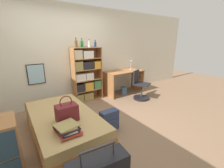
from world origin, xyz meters
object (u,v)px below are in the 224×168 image
Objects in this scene: bottle_brown at (82,44)px; waste_bin at (124,90)px; bookcase at (86,75)px; desk_chair at (140,90)px; bottle_blue at (95,44)px; desk_lamp at (131,63)px; bed at (64,125)px; desk at (124,78)px; book_stack_on_bed at (67,129)px; backpack at (109,121)px; handbag at (67,112)px; bottle_clear at (89,44)px; bottle_green at (76,44)px.

bottle_brown reaches higher than waste_bin.
bookcase is at bearing -25.88° from bottle_brown.
bottle_blue is at bearing 141.60° from desk_chair.
desk_chair is at bearing -38.40° from bottle_blue.
desk_chair is at bearing -108.15° from desk_lamp.
desk_lamp is at bearing 24.22° from bed.
desk is at bearing -8.12° from bottle_brown.
desk_chair reaches higher than desk.
backpack is at bearing 18.40° from book_stack_on_bed.
bottle_blue is 1.39m from desk_lamp.
bed is at bearing -127.01° from bottle_brown.
desk_lamp is 1.54× the size of waste_bin.
desk_lamp is 0.94m from waste_bin.
book_stack_on_bed is at bearing -108.35° from handbag.
book_stack_on_bed is 0.30× the size of desk.
bottle_clear is at bearing 52.46° from handbag.
desk_lamp reaches higher than desk.
bottle_blue is (1.54, 1.95, 1.09)m from book_stack_on_bed.
handbag reaches higher than desk_chair.
bed is 1.25× the size of bookcase.
desk is 0.73m from desk_chair.
bottle_green is 0.29× the size of desk_chair.
desk is (1.49, -0.15, -1.08)m from bottle_green.
bottle_green is at bearing 152.09° from desk_chair.
bottle_green is at bearing 61.79° from handbag.
handbag is (-0.01, -0.29, 0.36)m from bed.
bookcase is 1.39m from waste_bin.
bottle_green is at bearing 177.51° from bottle_clear.
bottle_brown is at bearing 173.25° from desk_lamp.
waste_bin is at bearing 31.43° from handbag.
bookcase is (1.11, 1.65, 0.16)m from handbag.
bottle_brown is 0.66× the size of desk_lamp.
desk_lamp is at bearing 29.04° from handbag.
desk is at bearing 32.11° from handbag.
bottle_clear reaches higher than desk_chair.
bed is 4.72× the size of backpack.
bookcase is 6.56× the size of waste_bin.
bookcase is at bearing 56.02° from handbag.
desk_chair is at bearing 18.20° from handbag.
bookcase reaches higher than handbag.
book_stack_on_bed is at bearing -120.14° from bottle_brown.
bottle_brown is 1.20× the size of bottle_blue.
bottle_green is (0.87, 1.35, 1.39)m from bed.
bookcase reaches higher than book_stack_on_bed.
waste_bin is (0.90, -0.19, -1.47)m from bottle_blue.
bed is 0.69m from book_stack_on_bed.
desk_lamp reaches higher than bed.
desk_chair is (-0.22, -0.68, -0.71)m from desk_lamp.
bed is 8.21× the size of waste_bin.
book_stack_on_bed is 1.83× the size of bottle_clear.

